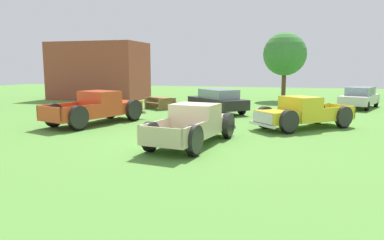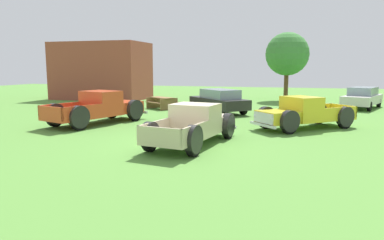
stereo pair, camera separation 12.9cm
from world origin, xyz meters
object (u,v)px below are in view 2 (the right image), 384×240
object	(u,v)px
pickup_truck_behind_left	(300,114)
picnic_table	(162,101)
oak_tree_east	(287,54)
sedan_distant_a	(362,97)
pickup_truck_behind_right	(102,108)
pickup_truck_foreground	(196,124)
sedan_distant_b	(219,100)

from	to	relation	value
pickup_truck_behind_left	picnic_table	world-z (taller)	pickup_truck_behind_left
oak_tree_east	picnic_table	bearing A→B (deg)	-131.75
pickup_truck_behind_left	sedan_distant_a	xyz separation A→B (m)	(4.15, 9.89, 0.06)
pickup_truck_behind_left	oak_tree_east	world-z (taller)	oak_tree_east
pickup_truck_behind_left	oak_tree_east	xyz separation A→B (m)	(-1.05, 14.67, 3.17)
pickup_truck_behind_right	picnic_table	distance (m)	6.73
pickup_truck_behind_left	pickup_truck_behind_right	world-z (taller)	pickup_truck_behind_right
picnic_table	sedan_distant_a	bearing A→B (deg)	17.16
pickup_truck_behind_right	sedan_distant_a	bearing A→B (deg)	38.09
sedan_distant_a	pickup_truck_behind_left	bearing A→B (deg)	-112.74
pickup_truck_foreground	sedan_distant_a	distance (m)	16.16
sedan_distant_a	sedan_distant_b	bearing A→B (deg)	-149.93
pickup_truck_behind_right	sedan_distant_b	bearing A→B (deg)	49.30
picnic_table	oak_tree_east	size ratio (longest dim) A/B	0.41
sedan_distant_a	picnic_table	bearing A→B (deg)	-162.84
pickup_truck_behind_right	sedan_distant_a	size ratio (longest dim) A/B	1.19
pickup_truck_behind_left	picnic_table	xyz separation A→B (m)	(-8.91, 5.86, -0.21)
pickup_truck_foreground	picnic_table	xyz separation A→B (m)	(-5.21, 10.10, -0.20)
pickup_truck_behind_right	sedan_distant_b	xyz separation A→B (m)	(4.81, 5.59, -0.01)
sedan_distant_b	oak_tree_east	world-z (taller)	oak_tree_east
pickup_truck_behind_right	sedan_distant_a	distance (m)	17.40
sedan_distant_b	oak_tree_east	size ratio (longest dim) A/B	0.77
pickup_truck_behind_right	pickup_truck_foreground	bearing A→B (deg)	-30.20
picnic_table	pickup_truck_foreground	bearing A→B (deg)	-62.71
pickup_truck_foreground	oak_tree_east	xyz separation A→B (m)	(2.66, 18.91, 3.18)
pickup_truck_behind_left	sedan_distant_a	world-z (taller)	pickup_truck_behind_left
sedan_distant_a	pickup_truck_behind_right	bearing A→B (deg)	-141.91
sedan_distant_a	picnic_table	size ratio (longest dim) A/B	2.02
pickup_truck_foreground	oak_tree_east	distance (m)	19.36
pickup_truck_behind_left	picnic_table	size ratio (longest dim) A/B	2.03
sedan_distant_a	oak_tree_east	size ratio (longest dim) A/B	0.82
pickup_truck_behind_left	picnic_table	bearing A→B (deg)	146.68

